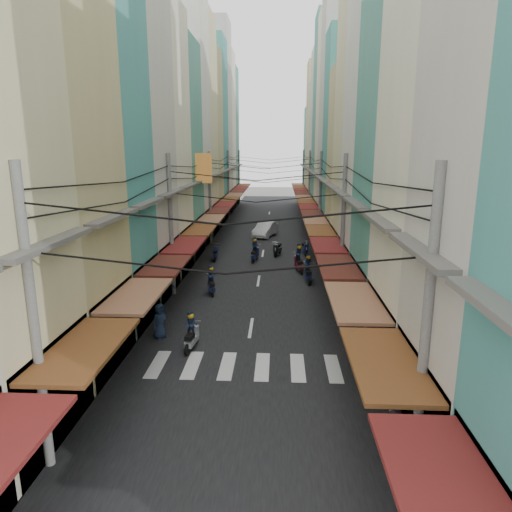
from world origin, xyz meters
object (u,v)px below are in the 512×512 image
(traffic_sign, at_px, (355,273))
(bicycle, at_px, (377,327))
(market_umbrella, at_px, (391,289))
(white_car, at_px, (265,236))

(traffic_sign, bearing_deg, bicycle, -74.48)
(bicycle, distance_m, market_umbrella, 2.33)
(white_car, bearing_deg, bicycle, -59.32)
(bicycle, bearing_deg, market_umbrella, -175.42)
(white_car, relative_size, bicycle, 2.74)
(white_car, height_order, bicycle, white_car)
(white_car, distance_m, traffic_sign, 21.34)
(white_car, relative_size, traffic_sign, 1.80)
(market_umbrella, bearing_deg, white_car, 105.20)
(white_car, height_order, market_umbrella, market_umbrella)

